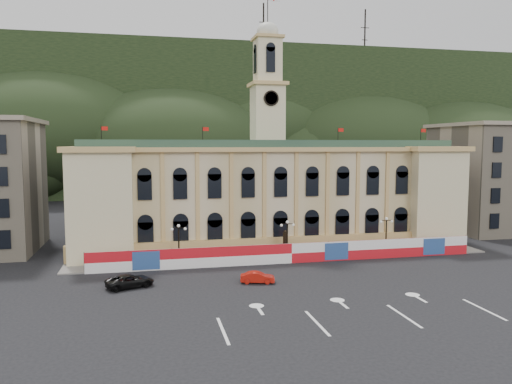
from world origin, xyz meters
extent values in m
plane|color=black|center=(0.00, 0.00, 0.00)|extent=(260.00, 260.00, 0.00)
cube|color=black|center=(0.00, 130.00, 22.00)|extent=(230.00, 70.00, 44.00)
cube|color=#595651|center=(35.00, 110.00, 30.00)|extent=(22.00, 8.00, 14.00)
cube|color=#595651|center=(-48.00, 108.00, 26.00)|extent=(16.00, 7.00, 10.00)
cylinder|color=black|center=(20.00, 115.00, 50.00)|extent=(0.50, 0.50, 20.00)
cylinder|color=black|center=(55.00, 115.00, 50.00)|extent=(0.50, 0.50, 20.00)
cube|color=beige|center=(0.00, 28.00, 7.00)|extent=(55.00, 15.00, 14.00)
cube|color=tan|center=(0.00, 20.20, 1.20)|extent=(56.00, 0.80, 2.40)
cube|color=tan|center=(0.00, 28.00, 14.30)|extent=(56.20, 16.20, 0.60)
cube|color=#2A4738|center=(0.00, 28.00, 15.00)|extent=(53.00, 13.00, 1.20)
cube|color=beige|center=(-23.50, 27.00, 7.00)|extent=(8.00, 17.00, 14.00)
cube|color=beige|center=(23.50, 27.00, 7.00)|extent=(8.00, 17.00, 14.00)
cube|color=beige|center=(0.00, 28.00, 19.60)|extent=(4.40, 4.40, 8.00)
cube|color=tan|center=(0.00, 28.00, 23.80)|extent=(5.20, 5.20, 0.50)
cube|color=beige|center=(0.00, 28.00, 27.10)|extent=(3.60, 3.60, 6.50)
cube|color=tan|center=(0.00, 28.00, 30.50)|extent=(4.20, 4.20, 0.40)
cylinder|color=black|center=(0.00, 25.70, 21.60)|extent=(2.20, 0.20, 2.20)
ellipsoid|color=beige|center=(0.00, 28.00, 31.40)|extent=(3.20, 3.20, 2.72)
cylinder|color=black|center=(0.00, 28.00, 34.60)|extent=(0.12, 0.12, 5.00)
cube|color=#B5A68B|center=(43.00, 31.00, 9.00)|extent=(20.00, 16.00, 18.00)
cube|color=gray|center=(43.00, 31.00, 18.30)|extent=(21.00, 17.00, 0.60)
cube|color=red|center=(0.00, 15.00, 1.25)|extent=(50.00, 0.25, 2.50)
cube|color=#294B8B|center=(-18.00, 14.86, 1.25)|extent=(3.20, 0.05, 2.20)
cube|color=#294B8B|center=(6.00, 14.86, 1.25)|extent=(3.20, 0.05, 2.20)
cube|color=#294B8B|center=(20.00, 14.86, 1.25)|extent=(3.20, 0.05, 2.20)
cube|color=slate|center=(0.00, 17.75, 0.08)|extent=(56.00, 5.50, 0.16)
cube|color=#595651|center=(0.00, 18.00, 0.90)|extent=(1.40, 1.40, 1.80)
cylinder|color=black|center=(0.00, 18.00, 2.60)|extent=(0.60, 0.60, 1.60)
sphere|color=black|center=(0.00, 18.00, 3.50)|extent=(0.44, 0.44, 0.44)
cylinder|color=black|center=(-14.00, 17.00, 0.15)|extent=(0.44, 0.44, 0.30)
cylinder|color=black|center=(-14.00, 17.00, 2.40)|extent=(0.18, 0.18, 4.80)
cube|color=black|center=(-14.00, 17.00, 4.70)|extent=(1.60, 0.08, 0.08)
sphere|color=silver|center=(-14.80, 17.00, 4.55)|extent=(0.36, 0.36, 0.36)
sphere|color=silver|center=(-13.20, 17.00, 4.55)|extent=(0.36, 0.36, 0.36)
sphere|color=silver|center=(-14.00, 17.00, 4.95)|extent=(0.40, 0.40, 0.40)
cylinder|color=black|center=(0.00, 17.00, 0.15)|extent=(0.44, 0.44, 0.30)
cylinder|color=black|center=(0.00, 17.00, 2.40)|extent=(0.18, 0.18, 4.80)
cube|color=black|center=(0.00, 17.00, 4.70)|extent=(1.60, 0.08, 0.08)
sphere|color=silver|center=(-0.80, 17.00, 4.55)|extent=(0.36, 0.36, 0.36)
sphere|color=silver|center=(0.80, 17.00, 4.55)|extent=(0.36, 0.36, 0.36)
sphere|color=silver|center=(0.00, 17.00, 4.95)|extent=(0.40, 0.40, 0.40)
cylinder|color=black|center=(14.00, 17.00, 0.15)|extent=(0.44, 0.44, 0.30)
cylinder|color=black|center=(14.00, 17.00, 2.40)|extent=(0.18, 0.18, 4.80)
cube|color=black|center=(14.00, 17.00, 4.70)|extent=(1.60, 0.08, 0.08)
sphere|color=silver|center=(13.20, 17.00, 4.55)|extent=(0.36, 0.36, 0.36)
sphere|color=silver|center=(14.80, 17.00, 4.55)|extent=(0.36, 0.36, 0.36)
sphere|color=silver|center=(14.00, 17.00, 4.95)|extent=(0.40, 0.40, 0.40)
imported|color=#B8170D|center=(-6.22, 6.99, 0.61)|extent=(2.99, 4.30, 1.22)
imported|color=black|center=(-19.69, 8.21, 0.69)|extent=(5.48, 6.45, 1.38)
camera|label=1|loc=(-17.82, -44.61, 14.96)|focal=35.00mm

